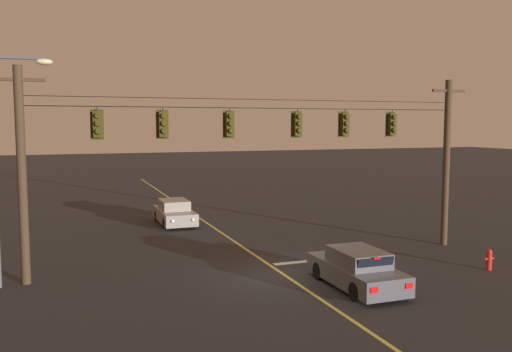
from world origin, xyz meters
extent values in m
plane|color=#28282B|center=(0.00, 0.00, 0.00)|extent=(180.00, 180.00, 0.00)
cube|color=#D1C64C|center=(0.00, 8.08, 0.00)|extent=(0.14, 60.00, 0.01)
cube|color=silver|center=(1.90, 1.48, 0.00)|extent=(3.40, 0.36, 0.01)
cylinder|color=#423021|center=(-9.21, 2.08, 3.90)|extent=(0.32, 0.32, 7.80)
cube|color=#423021|center=(-9.21, 2.08, 7.30)|extent=(1.80, 0.12, 0.12)
cylinder|color=slate|center=(-9.21, 2.08, 6.95)|extent=(0.12, 0.12, 0.18)
cylinder|color=#423021|center=(9.21, 2.08, 3.90)|extent=(0.32, 0.32, 7.80)
cube|color=#423021|center=(9.21, 2.08, 7.30)|extent=(1.80, 0.12, 0.12)
cylinder|color=slate|center=(9.21, 2.08, 6.95)|extent=(0.12, 0.12, 0.18)
cylinder|color=black|center=(0.00, 2.08, 6.40)|extent=(18.41, 0.03, 0.03)
cylinder|color=black|center=(0.00, 2.08, 6.75)|extent=(18.41, 0.02, 0.02)
cylinder|color=black|center=(-6.59, 2.08, 6.31)|extent=(0.04, 0.04, 0.18)
cube|color=#332D0A|center=(-6.59, 2.08, 5.74)|extent=(0.32, 0.26, 0.96)
cube|color=#332D0A|center=(-6.59, 2.22, 5.74)|extent=(0.48, 0.03, 1.12)
sphere|color=red|center=(-6.59, 1.92, 6.03)|extent=(0.17, 0.17, 0.17)
cylinder|color=#332D0A|center=(-6.59, 1.88, 6.07)|extent=(0.20, 0.10, 0.20)
sphere|color=#3D280A|center=(-6.59, 1.92, 5.74)|extent=(0.17, 0.17, 0.17)
cylinder|color=#332D0A|center=(-6.59, 1.88, 5.78)|extent=(0.20, 0.10, 0.20)
sphere|color=black|center=(-6.59, 1.92, 5.45)|extent=(0.17, 0.17, 0.17)
cylinder|color=#332D0A|center=(-6.59, 1.88, 5.49)|extent=(0.20, 0.10, 0.20)
cylinder|color=black|center=(-4.17, 2.08, 6.31)|extent=(0.04, 0.04, 0.18)
cube|color=#332D0A|center=(-4.17, 2.08, 5.74)|extent=(0.32, 0.26, 0.96)
cube|color=#332D0A|center=(-4.17, 2.22, 5.74)|extent=(0.48, 0.03, 1.12)
sphere|color=red|center=(-4.17, 1.92, 6.03)|extent=(0.17, 0.17, 0.17)
cylinder|color=#332D0A|center=(-4.17, 1.88, 6.07)|extent=(0.20, 0.10, 0.20)
sphere|color=#3D280A|center=(-4.17, 1.92, 5.74)|extent=(0.17, 0.17, 0.17)
cylinder|color=#332D0A|center=(-4.17, 1.88, 5.78)|extent=(0.20, 0.10, 0.20)
sphere|color=black|center=(-4.17, 1.92, 5.45)|extent=(0.17, 0.17, 0.17)
cylinder|color=#332D0A|center=(-4.17, 1.88, 5.49)|extent=(0.20, 0.10, 0.20)
cylinder|color=black|center=(-1.49, 2.08, 6.31)|extent=(0.04, 0.04, 0.18)
cube|color=#332D0A|center=(-1.49, 2.08, 5.74)|extent=(0.32, 0.26, 0.96)
cube|color=#332D0A|center=(-1.49, 2.22, 5.74)|extent=(0.48, 0.03, 1.12)
sphere|color=red|center=(-1.49, 1.92, 6.03)|extent=(0.17, 0.17, 0.17)
cylinder|color=#332D0A|center=(-1.49, 1.88, 6.07)|extent=(0.20, 0.10, 0.20)
sphere|color=#3D280A|center=(-1.49, 1.92, 5.74)|extent=(0.17, 0.17, 0.17)
cylinder|color=#332D0A|center=(-1.49, 1.88, 5.78)|extent=(0.20, 0.10, 0.20)
sphere|color=black|center=(-1.49, 1.92, 5.45)|extent=(0.17, 0.17, 0.17)
cylinder|color=#332D0A|center=(-1.49, 1.88, 5.49)|extent=(0.20, 0.10, 0.20)
cylinder|color=black|center=(1.50, 2.08, 6.31)|extent=(0.04, 0.04, 0.18)
cube|color=#332D0A|center=(1.50, 2.08, 5.74)|extent=(0.32, 0.26, 0.96)
cube|color=#332D0A|center=(1.50, 2.22, 5.74)|extent=(0.48, 0.03, 1.12)
sphere|color=red|center=(1.50, 1.92, 6.03)|extent=(0.17, 0.17, 0.17)
cylinder|color=#332D0A|center=(1.50, 1.88, 6.07)|extent=(0.20, 0.10, 0.20)
sphere|color=#3D280A|center=(1.50, 1.92, 5.74)|extent=(0.17, 0.17, 0.17)
cylinder|color=#332D0A|center=(1.50, 1.88, 5.78)|extent=(0.20, 0.10, 0.20)
sphere|color=black|center=(1.50, 1.92, 5.45)|extent=(0.17, 0.17, 0.17)
cylinder|color=#332D0A|center=(1.50, 1.88, 5.49)|extent=(0.20, 0.10, 0.20)
cylinder|color=black|center=(3.74, 2.08, 6.31)|extent=(0.04, 0.04, 0.18)
cube|color=#332D0A|center=(3.74, 2.08, 5.74)|extent=(0.32, 0.26, 0.96)
cube|color=#332D0A|center=(3.74, 2.22, 5.74)|extent=(0.48, 0.03, 1.12)
sphere|color=red|center=(3.74, 1.92, 6.03)|extent=(0.17, 0.17, 0.17)
cylinder|color=#332D0A|center=(3.74, 1.88, 6.07)|extent=(0.20, 0.10, 0.20)
sphere|color=#3D280A|center=(3.74, 1.92, 5.74)|extent=(0.17, 0.17, 0.17)
cylinder|color=#332D0A|center=(3.74, 1.88, 5.78)|extent=(0.20, 0.10, 0.20)
sphere|color=black|center=(3.74, 1.92, 5.45)|extent=(0.17, 0.17, 0.17)
cylinder|color=#332D0A|center=(3.74, 1.88, 5.49)|extent=(0.20, 0.10, 0.20)
cylinder|color=black|center=(6.15, 2.08, 6.31)|extent=(0.04, 0.04, 0.18)
cube|color=#332D0A|center=(6.15, 2.08, 5.74)|extent=(0.32, 0.26, 0.96)
cube|color=#332D0A|center=(6.15, 2.22, 5.74)|extent=(0.48, 0.03, 1.12)
sphere|color=red|center=(6.15, 1.92, 6.03)|extent=(0.17, 0.17, 0.17)
cylinder|color=#332D0A|center=(6.15, 1.88, 6.07)|extent=(0.20, 0.10, 0.20)
sphere|color=#3D280A|center=(6.15, 1.92, 5.74)|extent=(0.17, 0.17, 0.17)
cylinder|color=#332D0A|center=(6.15, 1.88, 5.78)|extent=(0.20, 0.10, 0.20)
sphere|color=black|center=(6.15, 1.92, 5.45)|extent=(0.17, 0.17, 0.17)
cylinder|color=#332D0A|center=(6.15, 1.88, 5.49)|extent=(0.20, 0.10, 0.20)
cube|color=#4C4C51|center=(1.78, -2.37, 0.51)|extent=(1.80, 4.30, 0.68)
cube|color=#4C4C51|center=(1.78, -2.49, 1.12)|extent=(1.51, 2.15, 0.54)
cube|color=black|center=(1.78, -1.55, 1.12)|extent=(1.40, 0.21, 0.48)
cube|color=black|center=(1.78, -3.55, 1.12)|extent=(1.37, 0.18, 0.46)
cylinder|color=black|center=(0.98, -1.04, 0.32)|extent=(0.22, 0.64, 0.64)
cylinder|color=black|center=(2.57, -1.04, 0.32)|extent=(0.22, 0.64, 0.64)
cylinder|color=black|center=(0.98, -3.70, 0.32)|extent=(0.22, 0.64, 0.64)
cylinder|color=black|center=(2.57, -3.70, 0.32)|extent=(0.22, 0.64, 0.64)
cube|color=red|center=(1.13, -4.53, 0.61)|extent=(0.28, 0.03, 0.18)
cube|color=red|center=(2.42, -4.53, 0.61)|extent=(0.28, 0.03, 0.18)
cube|color=red|center=(1.78, -3.66, 1.35)|extent=(0.24, 0.04, 0.06)
cube|color=gray|center=(-1.82, 11.78, 0.51)|extent=(1.80, 4.30, 0.68)
cube|color=gray|center=(-1.82, 11.90, 1.12)|extent=(1.51, 2.15, 0.54)
cube|color=black|center=(-1.82, 10.96, 1.12)|extent=(1.40, 0.21, 0.48)
cube|color=black|center=(-1.82, 12.96, 1.12)|extent=(1.37, 0.18, 0.46)
cylinder|color=black|center=(-1.03, 10.45, 0.32)|extent=(0.22, 0.64, 0.64)
cylinder|color=black|center=(-2.61, 10.45, 0.32)|extent=(0.22, 0.64, 0.64)
cylinder|color=black|center=(-1.03, 13.11, 0.32)|extent=(0.22, 0.64, 0.64)
cylinder|color=black|center=(-2.61, 13.11, 0.32)|extent=(0.22, 0.64, 0.64)
sphere|color=white|center=(-1.26, 9.61, 0.57)|extent=(0.20, 0.20, 0.20)
sphere|color=white|center=(-2.38, 9.61, 0.57)|extent=(0.20, 0.20, 0.20)
cylinder|color=#4C4F54|center=(-9.17, 1.92, 8.02)|extent=(1.80, 0.10, 0.10)
ellipsoid|color=beige|center=(-8.32, 1.92, 7.92)|extent=(0.56, 0.30, 0.22)
cylinder|color=red|center=(7.88, -2.21, 0.35)|extent=(0.22, 0.22, 0.70)
sphere|color=red|center=(7.88, -2.21, 0.73)|extent=(0.22, 0.22, 0.22)
cylinder|color=red|center=(7.72, -2.21, 0.45)|extent=(0.12, 0.09, 0.09)
cylinder|color=red|center=(8.04, -2.21, 0.45)|extent=(0.12, 0.09, 0.09)
camera|label=1|loc=(-7.91, -18.50, 5.75)|focal=37.60mm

